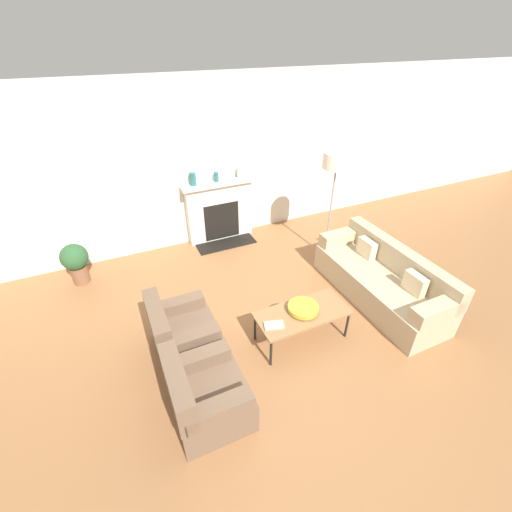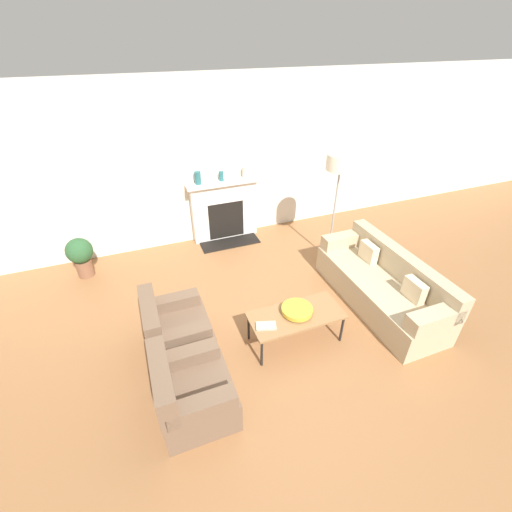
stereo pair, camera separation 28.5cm
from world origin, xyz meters
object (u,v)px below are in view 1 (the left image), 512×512
Objects in this scene: bowl at (303,308)px; coffee_table at (302,314)px; mantel_vase_center_right at (240,173)px; fireplace at (220,212)px; book at (274,325)px; armchair_far at (182,334)px; potted_plant at (75,261)px; mantel_vase_left at (193,179)px; couch at (382,280)px; floor_lamp at (336,168)px; armchair_near at (205,396)px; mantel_vase_center_left at (217,177)px.

coffee_table is at bearing -127.48° from bowl.
mantel_vase_center_right is at bearing 82.74° from coffee_table.
book is at bearing -97.17° from fireplace.
armchair_far reaches higher than potted_plant.
mantel_vase_left is (-0.51, 2.93, 0.85)m from coffee_table.
couch is 1.54m from coffee_table.
mantel_vase_center_right is (-1.06, 1.39, -0.38)m from floor_lamp.
coffee_table is 3.02× the size of bowl.
floor_lamp is (2.89, 1.12, 1.32)m from armchair_far.
fireplace is at bearing 91.21° from coffee_table.
armchair_near is at bearing -75.86° from couch.
armchair_far is 3.37m from floor_lamp.
mantel_vase_center_left is at bearing 8.90° from potted_plant.
floor_lamp reaches higher than fireplace.
bowl reaches higher than book.
mantel_vase_center_left is (0.43, 0.00, -0.03)m from mantel_vase_left.
floor_lamp is (1.43, 1.54, 1.21)m from coffee_table.
book is at bearing -96.84° from mantel_vase_center_left.
potted_plant reaches higher than book.
bowl is at bearing -79.68° from mantel_vase_left.
mantel_vase_center_left is 2.69m from potted_plant.
mantel_vase_center_right is at bearing 0.00° from mantel_vase_left.
potted_plant is at bearing 20.52° from armchair_near.
armchair_near is 1.59m from bowl.
book is (1.02, -0.47, 0.15)m from armchair_far.
floor_lamp is at bearing -54.57° from armchair_near.
mantel_vase_center_right is (0.43, 0.01, 0.69)m from fireplace.
bowl is at bearing -82.29° from couch.
bowl is 3.02m from mantel_vase_center_right.
armchair_near reaches higher than couch.
book is at bearing -172.12° from coffee_table.
coffee_table is 3.07m from mantel_vase_center_right.
floor_lamp is at bearing -42.60° from fireplace.
armchair_near and armchair_far have the same top height.
armchair_near is 1.19× the size of potted_plant.
mantel_vase_center_right reaches higher than armchair_far.
coffee_table is at bearing -88.79° from fireplace.
armchair_near is at bearing -118.01° from mantel_vase_center_right.
bowl is 2.99m from mantel_vase_center_left.
armchair_near is at bearing -112.18° from fireplace.
mantel_vase_left is 2.30m from potted_plant.
mantel_vase_left is at bearing 144.40° from floor_lamp.
mantel_vase_left reaches higher than mantel_vase_center_right.
book is at bearing -105.15° from mantel_vase_center_right.
fireplace reaches higher than coffee_table.
mantel_vase_center_left is at bearing -28.83° from armchair_far.
mantel_vase_center_left is 0.45m from mantel_vase_center_right.
couch is 11.28× the size of mantel_vase_center_right.
coffee_table is 6.20× the size of mantel_vase_center_right.
mantel_vase_center_right is (0.37, 2.93, 0.84)m from coffee_table.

